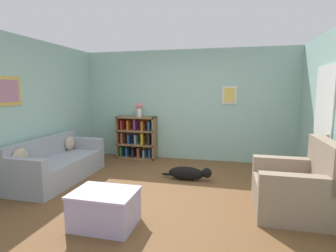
{
  "coord_description": "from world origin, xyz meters",
  "views": [
    {
      "loc": [
        1.05,
        -3.94,
        1.67
      ],
      "look_at": [
        0.0,
        0.4,
        1.05
      ],
      "focal_mm": 28.0,
      "sensor_mm": 36.0,
      "label": 1
    }
  ],
  "objects_px": {
    "dog": "(189,173)",
    "vase": "(139,109)",
    "couch": "(57,165)",
    "coffee_table": "(105,208)",
    "bookshelf": "(137,138)",
    "recliner_chair": "(297,188)"
  },
  "relations": [
    {
      "from": "recliner_chair",
      "to": "coffee_table",
      "type": "bearing_deg",
      "value": -158.43
    },
    {
      "from": "bookshelf",
      "to": "coffee_table",
      "type": "distance_m",
      "value": 3.29
    },
    {
      "from": "dog",
      "to": "vase",
      "type": "bearing_deg",
      "value": 138.05
    },
    {
      "from": "dog",
      "to": "bookshelf",
      "type": "bearing_deg",
      "value": 139.06
    },
    {
      "from": "bookshelf",
      "to": "vase",
      "type": "distance_m",
      "value": 0.73
    },
    {
      "from": "bookshelf",
      "to": "vase",
      "type": "xyz_separation_m",
      "value": [
        0.07,
        -0.02,
        0.72
      ]
    },
    {
      "from": "dog",
      "to": "vase",
      "type": "distance_m",
      "value": 2.2
    },
    {
      "from": "bookshelf",
      "to": "dog",
      "type": "relative_size",
      "value": 1.07
    },
    {
      "from": "couch",
      "to": "bookshelf",
      "type": "distance_m",
      "value": 2.08
    },
    {
      "from": "bookshelf",
      "to": "coffee_table",
      "type": "relative_size",
      "value": 1.33
    },
    {
      "from": "dog",
      "to": "couch",
      "type": "bearing_deg",
      "value": -166.54
    },
    {
      "from": "recliner_chair",
      "to": "bookshelf",
      "type": "bearing_deg",
      "value": 144.31
    },
    {
      "from": "vase",
      "to": "dog",
      "type": "bearing_deg",
      "value": -41.95
    },
    {
      "from": "couch",
      "to": "dog",
      "type": "bearing_deg",
      "value": 13.46
    },
    {
      "from": "recliner_chair",
      "to": "coffee_table",
      "type": "distance_m",
      "value": 2.56
    },
    {
      "from": "couch",
      "to": "recliner_chair",
      "type": "bearing_deg",
      "value": -5.4
    },
    {
      "from": "couch",
      "to": "dog",
      "type": "distance_m",
      "value": 2.46
    },
    {
      "from": "dog",
      "to": "recliner_chair",
      "type": "bearing_deg",
      "value": -30.2
    },
    {
      "from": "couch",
      "to": "coffee_table",
      "type": "height_order",
      "value": "couch"
    },
    {
      "from": "couch",
      "to": "coffee_table",
      "type": "xyz_separation_m",
      "value": [
        1.65,
        -1.32,
        -0.05
      ]
    },
    {
      "from": "bookshelf",
      "to": "dog",
      "type": "xyz_separation_m",
      "value": [
        1.5,
        -1.3,
        -0.36
      ]
    },
    {
      "from": "couch",
      "to": "dog",
      "type": "relative_size",
      "value": 2.0
    }
  ]
}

